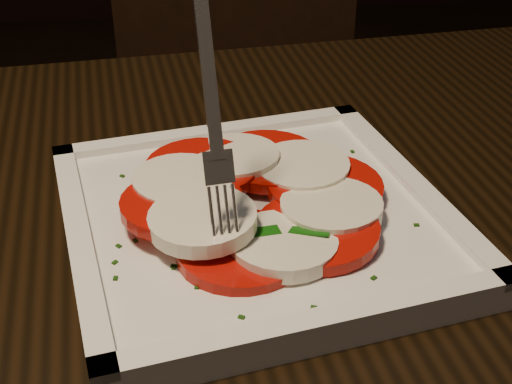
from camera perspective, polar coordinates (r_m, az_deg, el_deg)
The scene contains 4 objects.
chair at distance 1.23m, azimuth -1.49°, elevation 8.11°, with size 0.46×0.46×0.93m.
plate at distance 0.48m, azimuth 0.00°, elevation -2.28°, with size 0.25×0.25×0.01m, color white.
caprese_salad at distance 0.47m, azimuth 0.00°, elevation -0.41°, with size 0.20×0.21×0.03m.
fork at distance 0.41m, azimuth -3.86°, elevation 8.10°, with size 0.03×0.06×0.15m, color white, non-canonical shape.
Camera 1 is at (0.22, -0.21, 1.03)m, focal length 50.00 mm.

